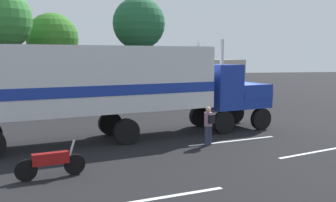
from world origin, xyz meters
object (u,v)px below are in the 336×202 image
at_px(person_bystander, 208,124).
at_px(tree_right, 139,24).
at_px(motorcycle, 51,163).
at_px(tree_left, 0,19).
at_px(tree_center, 52,39).
at_px(parked_car, 62,97).
at_px(semi_truck, 120,83).
at_px(parked_bus, 185,76).

height_order(person_bystander, tree_right, tree_right).
distance_m(motorcycle, tree_left, 23.58).
relative_size(person_bystander, motorcycle, 0.79).
height_order(person_bystander, tree_center, tree_center).
bearing_deg(parked_car, tree_right, 58.03).
distance_m(semi_truck, tree_center, 22.42).
xyz_separation_m(tree_center, tree_right, (8.54, 0.94, 1.66)).
relative_size(parked_bus, motorcycle, 5.44).
bearing_deg(semi_truck, parked_bus, 64.65).
relative_size(semi_truck, motorcycle, 6.93).
distance_m(semi_truck, parked_car, 11.86).
height_order(semi_truck, parked_bus, semi_truck).
xyz_separation_m(motorcycle, tree_left, (-5.78, 22.00, 6.20)).
relative_size(semi_truck, parked_car, 3.10).
bearing_deg(semi_truck, tree_right, 80.37).
distance_m(person_bystander, parked_car, 14.88).
xyz_separation_m(motorcycle, tree_right, (6.37, 27.80, 6.53)).
relative_size(parked_bus, parked_car, 2.43).
bearing_deg(tree_left, parked_car, -48.24).
bearing_deg(tree_right, semi_truck, -99.63).
height_order(parked_bus, motorcycle, parked_bus).
height_order(parked_bus, parked_car, parked_bus).
height_order(semi_truck, tree_center, tree_center).
xyz_separation_m(semi_truck, parked_car, (-3.28, 11.27, -1.72)).
bearing_deg(semi_truck, tree_center, 102.17).
bearing_deg(semi_truck, person_bystander, -29.26).
distance_m(parked_car, tree_center, 11.51).
bearing_deg(semi_truck, parked_car, 106.23).
bearing_deg(parked_bus, person_bystander, -100.73).
xyz_separation_m(tree_left, tree_right, (12.16, 5.79, 0.32)).
relative_size(motorcycle, tree_right, 0.21).
bearing_deg(parked_bus, tree_left, 167.72).
bearing_deg(person_bystander, parked_car, 117.17).
bearing_deg(parked_car, tree_center, 97.67).
distance_m(parked_car, tree_left, 9.57).
bearing_deg(tree_right, person_bystander, -90.78).
relative_size(motorcycle, tree_left, 0.22).
height_order(person_bystander, motorcycle, person_bystander).
relative_size(person_bystander, tree_left, 0.18).
distance_m(parked_car, motorcycle, 16.40).
relative_size(semi_truck, tree_center, 1.83).
distance_m(parked_bus, tree_center, 14.16).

